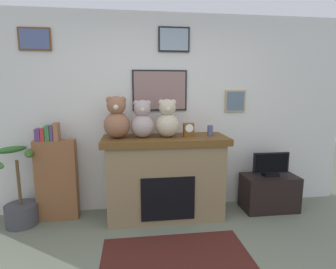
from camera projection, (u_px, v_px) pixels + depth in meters
The scene contains 12 objects.
back_wall at pixel (162, 114), 3.68m from camera, with size 5.20×0.15×2.60m.
fireplace at pixel (165, 176), 3.46m from camera, with size 1.55×0.64×1.05m.
bookshelf at pixel (56, 177), 3.37m from camera, with size 0.49×0.16×1.24m.
potted_plant at pixel (20, 203), 3.26m from camera, with size 0.55×0.59×0.95m.
tv_stand at pixel (269, 192), 3.69m from camera, with size 0.72×0.40×0.48m, color black.
television at pixel (271, 165), 3.62m from camera, with size 0.50×0.14×0.32m.
area_rug at pixel (177, 260), 2.60m from camera, with size 1.47×0.94×0.01m, color #431A15.
candle_jar at pixel (210, 131), 3.42m from camera, with size 0.07×0.07×0.14m, color #4C517A.
mantel_clock at pixel (189, 130), 3.38m from camera, with size 0.13×0.09×0.17m.
teddy_bear_grey at pixel (117, 119), 3.24m from camera, with size 0.31×0.31×0.51m.
teddy_bear_cream at pixel (142, 121), 3.29m from camera, with size 0.29×0.29×0.46m.
teddy_bear_brown at pixel (167, 120), 3.33m from camera, with size 0.29×0.29×0.47m.
Camera 1 is at (-0.40, -1.65, 1.64)m, focal length 28.91 mm.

